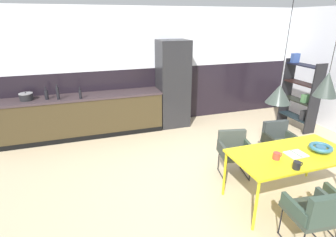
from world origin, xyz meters
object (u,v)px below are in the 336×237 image
at_px(armchair_facing_counter, 234,147).
at_px(mug_wide_latte, 297,165).
at_px(bottle_vinegar_dark, 80,94).
at_px(open_book, 296,154).
at_px(mug_dark_espresso, 277,156).
at_px(bottle_oil_tall, 58,93).
at_px(armchair_by_stool, 317,211).
at_px(fruit_bowl, 321,148).
at_px(pendant_lamp_over_table_near, 279,94).
at_px(cooking_pot, 26,97).
at_px(armchair_far_side, 278,138).
at_px(open_shelf_unit, 300,93).
at_px(dining_table, 291,157).
at_px(bottle_spice_small, 46,95).
at_px(refrigerator_column, 173,84).
at_px(pendant_lamp_over_table_far, 327,84).

bearing_deg(armchair_facing_counter, mug_wide_latte, 107.34).
xyz_separation_m(armchair_facing_counter, bottle_vinegar_dark, (-2.29, 2.17, 0.53)).
bearing_deg(open_book, mug_dark_espresso, -177.00).
height_order(mug_dark_espresso, bottle_oil_tall, bottle_oil_tall).
height_order(armchair_by_stool, open_book, armchair_by_stool).
bearing_deg(mug_dark_espresso, fruit_bowl, -1.87).
height_order(mug_wide_latte, pendant_lamp_over_table_near, pendant_lamp_over_table_near).
bearing_deg(cooking_pot, armchair_far_side, -28.96).
distance_m(armchair_far_side, open_shelf_unit, 2.04).
bearing_deg(dining_table, open_book, -51.46).
distance_m(mug_dark_espresso, open_shelf_unit, 3.29).
relative_size(mug_wide_latte, pendant_lamp_over_table_near, 0.11).
distance_m(armchair_facing_counter, armchair_by_stool, 1.65).
height_order(armchair_by_stool, cooking_pot, cooking_pot).
xyz_separation_m(dining_table, bottle_vinegar_dark, (-2.63, 3.01, 0.31)).
bearing_deg(bottle_spice_small, bottle_oil_tall, -19.40).
height_order(dining_table, open_shelf_unit, open_shelf_unit).
bearing_deg(bottle_vinegar_dark, fruit_bowl, -45.60).
xyz_separation_m(armchair_facing_counter, cooking_pot, (-3.31, 2.40, 0.50)).
height_order(armchair_far_side, bottle_vinegar_dark, bottle_vinegar_dark).
height_order(armchair_far_side, fruit_bowl, fruit_bowl).
relative_size(armchair_far_side, pendant_lamp_over_table_near, 0.64).
relative_size(fruit_bowl, open_shelf_unit, 0.17).
xyz_separation_m(open_shelf_unit, pendant_lamp_over_table_near, (-2.48, -2.09, 0.75)).
bearing_deg(dining_table, fruit_bowl, -11.30).
xyz_separation_m(armchair_by_stool, open_book, (0.38, 0.77, 0.22)).
bearing_deg(refrigerator_column, mug_wide_latte, -84.65).
bearing_deg(bottle_vinegar_dark, open_book, -48.92).
bearing_deg(dining_table, armchair_far_side, 57.50).
bearing_deg(armchair_far_side, bottle_spice_small, -24.27).
distance_m(bottle_vinegar_dark, pendant_lamp_over_table_near, 3.80).
distance_m(refrigerator_column, armchair_by_stool, 4.05).
relative_size(dining_table, mug_dark_espresso, 12.28).
xyz_separation_m(armchair_facing_counter, armchair_by_stool, (-0.01, -1.65, 0.04)).
bearing_deg(armchair_facing_counter, armchair_far_side, -164.67).
bearing_deg(mug_wide_latte, fruit_bowl, 21.49).
relative_size(mug_wide_latte, bottle_spice_small, 0.53).
height_order(refrigerator_column, pendant_lamp_over_table_near, pendant_lamp_over_table_near).
xyz_separation_m(armchair_by_stool, pendant_lamp_over_table_far, (0.68, 0.78, 1.14)).
relative_size(armchair_facing_counter, armchair_far_side, 0.96).
xyz_separation_m(armchair_far_side, cooking_pot, (-4.23, 2.34, 0.49)).
xyz_separation_m(armchair_by_stool, open_shelf_unit, (2.50, 2.94, 0.31)).
distance_m(armchair_facing_counter, open_shelf_unit, 2.83).
relative_size(armchair_far_side, pendant_lamp_over_table_far, 0.66).
height_order(open_book, bottle_spice_small, bottle_spice_small).
bearing_deg(cooking_pot, armchair_facing_counter, -35.87).
distance_m(dining_table, armchair_far_side, 1.08).
xyz_separation_m(armchair_far_side, open_shelf_unit, (1.58, 1.24, 0.35)).
bearing_deg(bottle_spice_small, dining_table, -44.00).
bearing_deg(open_shelf_unit, pendant_lamp_over_table_near, -49.88).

